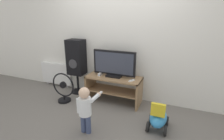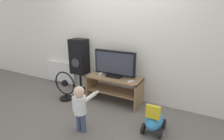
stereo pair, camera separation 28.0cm
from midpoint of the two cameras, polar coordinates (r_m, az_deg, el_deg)
ground_plane at (r=3.45m, az=1.33°, el=-11.73°), size 16.00×16.00×0.00m
wall_back at (r=3.50m, az=5.37°, el=11.21°), size 10.00×0.06×2.60m
tv_stand at (r=3.47m, az=3.01°, el=-5.11°), size 1.08×0.45×0.53m
television at (r=3.35m, az=3.27°, el=1.89°), size 0.85×0.20×0.52m
game_console at (r=3.51m, az=-1.18°, el=-1.22°), size 0.04×0.17×0.05m
remote_primary at (r=3.19m, az=8.75°, el=-3.70°), size 0.10×0.13×0.03m
child at (r=2.62m, az=-7.21°, el=-11.37°), size 0.28×0.43×0.73m
speaker_tower at (r=3.87m, az=-8.61°, el=3.96°), size 0.36×0.32×1.19m
floor_fan at (r=3.67m, az=-12.97°, el=-5.56°), size 0.50×0.26×0.61m
ride_on_toy at (r=2.82m, az=16.50°, el=-15.55°), size 0.29×0.46×0.49m
radiator at (r=4.51m, az=-14.46°, el=-0.63°), size 0.84×0.08×0.57m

